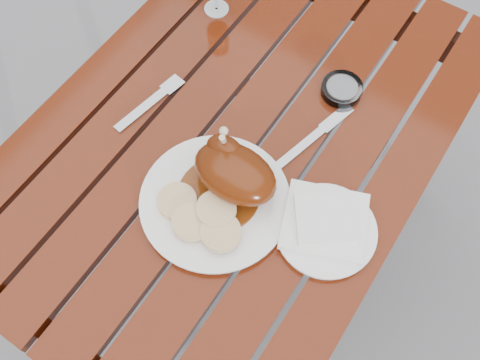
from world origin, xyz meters
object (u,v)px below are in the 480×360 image
Objects in this scene: table at (238,202)px; dinner_plate at (215,202)px; ashtray at (342,89)px; side_plate at (326,231)px.

dinner_plate is at bearing -70.68° from table.
ashtray reaches higher than dinner_plate.
table is 0.46m from ashtray.
side_plate is at bearing -20.66° from table.
table is at bearing 109.32° from dinner_plate.
ashtray is (0.14, 0.21, 0.39)m from table.
dinner_plate is (0.06, -0.17, 0.38)m from table.
table is 0.48m from side_plate.
table is 3.97× the size of dinner_plate.
table is at bearing -123.28° from ashtray.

